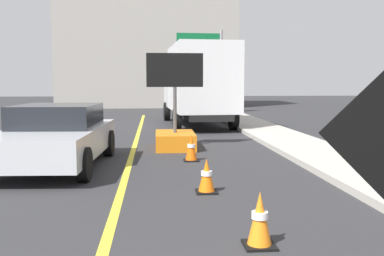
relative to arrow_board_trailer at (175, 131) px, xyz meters
name	(u,v)px	position (x,y,z in m)	size (l,w,h in m)	color
lane_center_stripe	(120,193)	(-1.18, -5.11, -0.48)	(0.14, 36.00, 0.01)	yellow
arrow_board_trailer	(175,131)	(0.00, 0.00, 0.00)	(1.60, 1.81, 2.70)	orange
box_truck	(198,83)	(1.33, 6.62, 1.36)	(2.85, 7.33, 3.41)	black
pickup_car	(56,136)	(-2.77, -2.54, 0.22)	(2.29, 4.57, 1.38)	silver
highway_guide_sign	(208,57)	(2.69, 13.87, 2.94)	(2.78, 0.34, 5.00)	gray
far_building_block	(148,46)	(-1.03, 22.95, 4.32)	(13.43, 6.58, 9.59)	gray
traffic_cone_near_sign	(260,220)	(0.59, -7.66, -0.17)	(0.36, 0.36, 0.64)	black
traffic_cone_mid_lane	(207,176)	(0.29, -5.16, -0.19)	(0.36, 0.36, 0.59)	black
traffic_cone_far_lane	(191,148)	(0.29, -2.11, -0.16)	(0.36, 0.36, 0.65)	black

